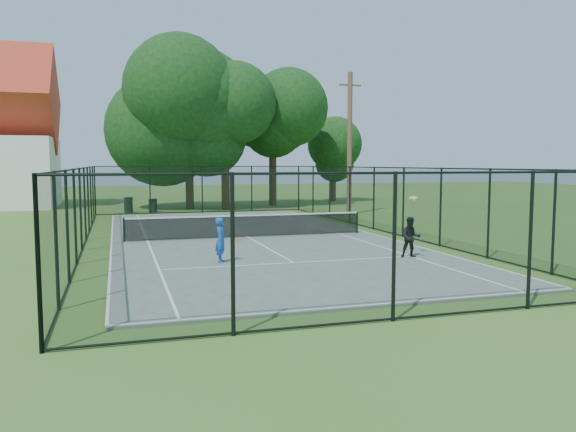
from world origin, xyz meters
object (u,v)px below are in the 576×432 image
object	(u,v)px
tennis_net	(248,225)
trash_bin_right	(153,205)
player_black	(411,237)
utility_pole	(350,143)
player_blue	(221,240)
trash_bin_left	(128,205)

from	to	relation	value
tennis_net	trash_bin_right	world-z (taller)	tennis_net
tennis_net	player_black	bearing A→B (deg)	-58.66
utility_pole	player_blue	size ratio (longest dim) A/B	6.13
tennis_net	trash_bin_right	size ratio (longest dim) A/B	11.55
player_blue	player_black	bearing A→B (deg)	-8.61
player_black	player_blue	bearing A→B (deg)	171.39
trash_bin_left	trash_bin_right	world-z (taller)	trash_bin_left
tennis_net	player_black	size ratio (longest dim) A/B	4.98
trash_bin_right	trash_bin_left	bearing A→B (deg)	178.53
trash_bin_right	player_black	world-z (taller)	player_black
tennis_net	player_blue	distance (m)	6.04
trash_bin_left	utility_pole	xyz separation A→B (m)	(13.00, -5.31, 3.88)
trash_bin_right	player_black	bearing A→B (deg)	-71.37
player_blue	player_black	distance (m)	6.22
trash_bin_left	tennis_net	bearing A→B (deg)	-72.38
trash_bin_right	player_blue	size ratio (longest dim) A/B	0.62
utility_pole	player_black	world-z (taller)	utility_pole
trash_bin_left	utility_pole	bearing A→B (deg)	-22.20
tennis_net	player_blue	xyz separation A→B (m)	(-2.15, -5.64, 0.19)
player_blue	utility_pole	bearing A→B (deg)	54.07
trash_bin_right	utility_pole	size ratio (longest dim) A/B	0.10
player_blue	trash_bin_left	bearing A→B (deg)	96.85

